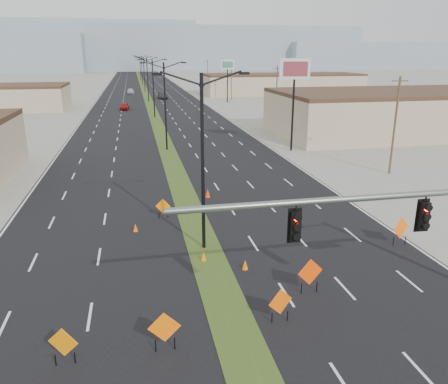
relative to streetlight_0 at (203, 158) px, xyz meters
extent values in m
cube|color=black|center=(0.00, 88.00, -5.42)|extent=(25.00, 400.00, 0.02)
cube|color=#2E4C1B|center=(0.00, 88.00, -5.42)|extent=(2.00, 400.00, 0.04)
cube|color=#C2AB8A|center=(34.00, 33.00, -2.67)|extent=(36.00, 18.00, 5.50)
cube|color=#C2AB8A|center=(38.00, 98.00, -2.92)|extent=(44.00, 16.00, 5.00)
cube|color=#899AAA|center=(40.00, 288.00, 8.58)|extent=(220.00, 50.00, 28.00)
cube|color=#899AAA|center=(180.00, 278.00, 3.58)|extent=(160.00, 50.00, 18.00)
cube|color=#899AAA|center=(-30.00, 308.00, 10.58)|extent=(140.00, 50.00, 32.00)
cylinder|color=slate|center=(5.20, -10.00, 0.68)|extent=(16.00, 0.24, 0.24)
cube|color=black|center=(1.70, -10.00, -0.20)|extent=(0.50, 0.28, 1.30)
sphere|color=#FF0C05|center=(1.70, -10.16, 0.15)|extent=(0.22, 0.22, 0.22)
cube|color=black|center=(6.70, -10.00, -0.20)|extent=(0.50, 0.28, 1.30)
sphere|color=#FF0C05|center=(6.70, -10.16, 0.15)|extent=(0.22, 0.22, 0.22)
cylinder|color=black|center=(0.00, 0.00, -0.42)|extent=(0.20, 0.20, 10.00)
cube|color=black|center=(-2.30, 0.00, 4.53)|extent=(0.55, 0.24, 0.14)
cube|color=black|center=(2.30, 0.00, 4.53)|extent=(0.55, 0.24, 0.14)
cylinder|color=black|center=(0.00, 28.00, -0.42)|extent=(0.20, 0.20, 10.00)
cube|color=black|center=(-2.30, 28.00, 4.53)|extent=(0.55, 0.24, 0.14)
cube|color=black|center=(2.30, 28.00, 4.53)|extent=(0.55, 0.24, 0.14)
cylinder|color=black|center=(0.00, 56.00, -0.42)|extent=(0.20, 0.20, 10.00)
cube|color=black|center=(-2.30, 56.00, 4.53)|extent=(0.55, 0.24, 0.14)
cube|color=black|center=(2.30, 56.00, 4.53)|extent=(0.55, 0.24, 0.14)
cylinder|color=black|center=(0.00, 84.00, -0.42)|extent=(0.20, 0.20, 10.00)
cube|color=black|center=(-2.30, 84.00, 4.53)|extent=(0.55, 0.24, 0.14)
cube|color=black|center=(2.30, 84.00, 4.53)|extent=(0.55, 0.24, 0.14)
cylinder|color=black|center=(0.00, 112.00, -0.42)|extent=(0.20, 0.20, 10.00)
cube|color=black|center=(-2.30, 112.00, 4.53)|extent=(0.55, 0.24, 0.14)
cube|color=black|center=(2.30, 112.00, 4.53)|extent=(0.55, 0.24, 0.14)
cylinder|color=black|center=(0.00, 140.00, -0.42)|extent=(0.20, 0.20, 10.00)
cube|color=black|center=(-2.30, 140.00, 4.53)|extent=(0.55, 0.24, 0.14)
cube|color=black|center=(2.30, 140.00, 4.53)|extent=(0.55, 0.24, 0.14)
cylinder|color=black|center=(0.00, 168.00, -0.42)|extent=(0.20, 0.20, 10.00)
cube|color=black|center=(-2.30, 168.00, 4.53)|extent=(0.55, 0.24, 0.14)
cube|color=black|center=(2.30, 168.00, 4.53)|extent=(0.55, 0.24, 0.14)
cylinder|color=#4C3823|center=(20.00, 13.00, -0.92)|extent=(0.20, 0.20, 9.00)
cube|color=#4C3823|center=(20.00, 13.00, 3.18)|extent=(1.60, 0.10, 0.10)
cylinder|color=#4C3823|center=(20.00, 48.00, -0.92)|extent=(0.20, 0.20, 9.00)
cube|color=#4C3823|center=(20.00, 48.00, 3.18)|extent=(1.60, 0.10, 0.10)
cylinder|color=#4C3823|center=(20.00, 83.00, -0.92)|extent=(0.20, 0.20, 9.00)
cube|color=#4C3823|center=(20.00, 83.00, 3.18)|extent=(1.60, 0.10, 0.10)
cylinder|color=#4C3823|center=(20.00, 118.00, -0.92)|extent=(0.20, 0.20, 9.00)
cube|color=#4C3823|center=(20.00, 118.00, 3.18)|extent=(1.60, 0.10, 0.10)
imported|color=maroon|center=(-5.42, 68.32, -4.74)|extent=(2.00, 4.14, 1.36)
imported|color=black|center=(3.66, 89.19, -4.61)|extent=(2.34, 5.07, 1.61)
imported|color=#AEB2B8|center=(-4.24, 106.07, -4.76)|extent=(2.02, 4.61, 1.32)
cube|color=#D67104|center=(-6.59, -9.00, -4.45)|extent=(1.11, 0.45, 1.17)
cylinder|color=black|center=(-6.93, -9.00, -5.18)|extent=(0.05, 0.05, 0.49)
cylinder|color=black|center=(-6.25, -9.00, -5.18)|extent=(0.05, 0.05, 0.49)
cube|color=#FF6805|center=(-2.93, -8.93, -4.37)|extent=(1.26, 0.07, 1.26)
cylinder|color=black|center=(-3.30, -8.93, -5.16)|extent=(0.05, 0.05, 0.52)
cylinder|color=black|center=(-2.56, -8.93, -5.16)|extent=(0.05, 0.05, 0.52)
cube|color=orange|center=(-2.00, 5.35, -4.53)|extent=(1.02, 0.36, 1.06)
cylinder|color=black|center=(-2.31, 5.35, -5.20)|extent=(0.05, 0.05, 0.44)
cylinder|color=black|center=(-1.69, 5.35, -5.20)|extent=(0.05, 0.05, 0.44)
cube|color=#FF5905|center=(2.00, -8.02, -4.43)|extent=(1.14, 0.43, 1.19)
cylinder|color=black|center=(1.65, -8.02, -5.17)|extent=(0.05, 0.05, 0.50)
cylinder|color=black|center=(2.35, -8.02, -5.17)|extent=(0.05, 0.05, 0.50)
cube|color=#FF4505|center=(4.14, -6.03, -4.30)|extent=(1.32, 0.29, 1.34)
cylinder|color=black|center=(3.75, -6.03, -5.14)|extent=(0.05, 0.05, 0.56)
cylinder|color=black|center=(4.53, -6.03, -5.14)|extent=(0.05, 0.05, 0.56)
cube|color=#FF5E05|center=(11.50, -1.97, -4.30)|extent=(1.26, 0.55, 1.35)
cylinder|color=black|center=(11.11, -1.97, -5.14)|extent=(0.05, 0.05, 0.56)
cylinder|color=black|center=(11.89, -1.97, -5.14)|extent=(0.05, 0.05, 0.56)
cone|color=orange|center=(-0.28, -1.69, -5.14)|extent=(0.42, 0.42, 0.56)
cone|color=orange|center=(1.72, -3.11, -5.15)|extent=(0.41, 0.41, 0.55)
cone|color=#FD3705|center=(1.79, 9.30, -5.08)|extent=(0.42, 0.42, 0.67)
cone|color=#F75D05|center=(-3.93, 3.32, -5.15)|extent=(0.34, 0.34, 0.54)
cylinder|color=black|center=(14.37, 24.76, -1.11)|extent=(0.24, 0.24, 8.62)
cube|color=white|center=(14.37, 24.76, 3.88)|extent=(3.38, 1.17, 2.27)
cube|color=maroon|center=(14.37, 24.56, 3.88)|extent=(2.65, 0.71, 1.59)
cylinder|color=black|center=(17.97, 78.12, -1.48)|extent=(0.24, 0.24, 7.87)
cube|color=white|center=(17.97, 78.12, 3.07)|extent=(3.11, 0.37, 2.07)
cube|color=#35845C|center=(17.97, 77.92, 3.07)|extent=(2.49, 0.06, 1.45)
camera|label=1|loc=(-3.55, -23.31, 5.55)|focal=35.00mm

